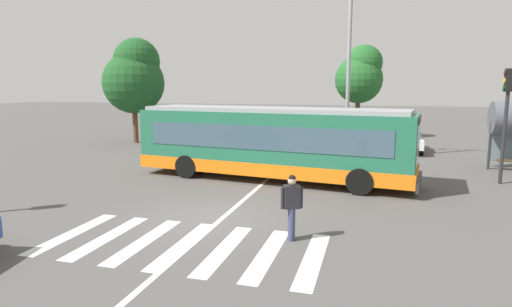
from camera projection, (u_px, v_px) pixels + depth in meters
ground_plane at (211, 217)px, 12.86m from camera, size 160.00×160.00×0.00m
city_transit_bus at (272, 143)px, 17.84m from camera, size 12.06×4.13×3.06m
pedestrian_crossing_street at (292, 204)px, 10.81m from camera, size 0.54×0.40×1.72m
parked_car_blue at (202, 132)px, 29.57m from camera, size 1.93×4.53×1.35m
parked_car_teal at (240, 133)px, 28.86m from camera, size 1.98×4.55×1.35m
parked_car_champagne at (275, 135)px, 27.87m from camera, size 2.00×4.56×1.35m
parked_car_black at (316, 136)px, 27.60m from camera, size 1.98×4.56×1.35m
parked_car_charcoal at (361, 137)px, 26.60m from camera, size 1.96×4.54×1.35m
parked_car_white at (406, 139)px, 25.81m from camera, size 2.01×4.57×1.35m
traffic_light_far_corner at (506, 107)px, 16.80m from camera, size 0.33×0.32×4.63m
twin_arm_street_lamp at (349, 42)px, 21.83m from camera, size 4.03×0.32×10.35m
background_tree_left at (134, 77)px, 29.32m from camera, size 4.24×4.24×7.25m
background_tree_right at (360, 75)px, 31.59m from camera, size 3.54×3.54×7.00m
crosswalk_painted_stripes at (183, 245)px, 10.59m from camera, size 6.96×3.34×0.01m
lane_center_line at (242, 201)px, 14.66m from camera, size 0.16×24.00×0.01m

